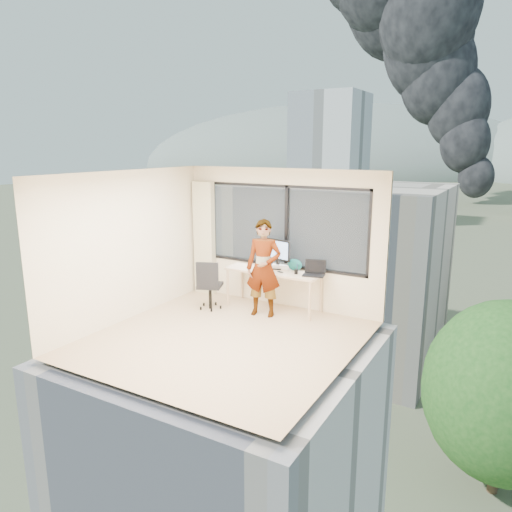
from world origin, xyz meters
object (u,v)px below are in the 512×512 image
Objects in this scene: game_console at (281,266)px; desk at (273,289)px; chair at (210,284)px; laptop at (314,269)px; monitor at (278,254)px; handbag at (295,265)px; person at (264,268)px.

desk is at bearing -122.26° from game_console.
chair is 1.97m from laptop.
handbag is (0.34, 0.03, -0.17)m from monitor.
game_console is at bearing 153.91° from laptop.
person is at bearing -89.60° from desk.
person is at bearing -11.55° from chair.
chair is 1.62m from handbag.
person reaches higher than handbag.
chair is 1.38m from game_console.
chair is at bearing 178.14° from person.
laptop is at bearing -34.68° from handbag.
monitor is 1.73× the size of game_console.
laptop reaches higher than handbag.
laptop reaches higher than chair.
laptop is (0.80, 0.00, 0.50)m from desk.
game_console is 0.82× the size of laptop.
laptop is (1.84, 0.58, 0.39)m from chair.
game_console reaches higher than desk.
handbag is (0.35, 0.16, 0.48)m from desk.
chair reaches higher than game_console.
handbag is (0.35, 0.55, -0.01)m from person.
desk is 3.17× the size of monitor.
chair is 3.37× the size of handbag.
chair reaches higher than desk.
desk is at bearing 169.44° from laptop.
handbag is at bearing 6.29° from chair.
desk is 4.52× the size of laptop.
chair is 0.55× the size of person.
handbag is at bearing 18.07° from monitor.
game_console is (0.04, 0.07, -0.24)m from monitor.
game_console is 1.15× the size of handbag.
monitor reaches higher than game_console.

